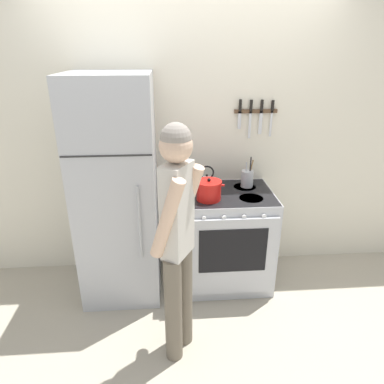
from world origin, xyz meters
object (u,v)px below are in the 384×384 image
dutch_oven_pot (209,190)px  tea_kettle (207,182)px  refrigerator (118,192)px  person (178,235)px  stove_range (226,238)px  utensil_jar (247,178)px

dutch_oven_pot → tea_kettle: 0.25m
refrigerator → person: (0.47, -0.76, 0.01)m
refrigerator → stove_range: size_ratio=2.11×
refrigerator → dutch_oven_pot: (0.75, -0.10, 0.03)m
refrigerator → stove_range: 1.05m
stove_range → refrigerator: bearing=-179.8°
refrigerator → person: refrigerator is taller
tea_kettle → refrigerator: bearing=-168.4°
tea_kettle → utensil_jar: size_ratio=0.75×
refrigerator → dutch_oven_pot: refrigerator is taller
utensil_jar → dutch_oven_pot: bearing=-145.6°
tea_kettle → person: bearing=-107.6°
dutch_oven_pot → utensil_jar: (0.38, 0.26, -0.00)m
utensil_jar → person: (-0.65, -0.93, -0.02)m
refrigerator → dutch_oven_pot: bearing=-7.2°
person → dutch_oven_pot: bearing=7.3°
refrigerator → stove_range: refrigerator is taller
utensil_jar → tea_kettle: bearing=-179.0°
stove_range → dutch_oven_pot: bearing=-150.9°
refrigerator → tea_kettle: size_ratio=9.08×
refrigerator → utensil_jar: bearing=8.2°
person → utensil_jar: bearing=-5.4°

